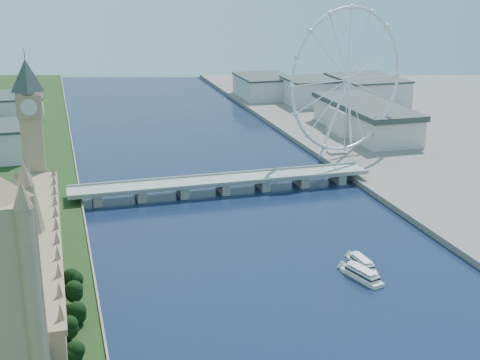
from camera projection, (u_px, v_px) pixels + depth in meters
name	position (u px, v px, depth m)	size (l,w,h in m)	color
parliament_range	(36.00, 259.00, 327.65)	(24.00, 200.00, 70.00)	tan
big_ben	(30.00, 118.00, 412.28)	(20.02, 20.02, 110.00)	tan
westminster_bridge	(223.00, 183.00, 483.61)	(220.00, 22.00, 9.50)	gray
london_eye	(348.00, 80.00, 546.79)	(113.60, 39.12, 124.30)	silver
county_hall	(364.00, 135.00, 650.12)	(54.00, 144.00, 35.00)	beige
city_skyline	(199.00, 101.00, 729.32)	(505.00, 280.00, 32.00)	beige
tour_boat_near	(362.00, 279.00, 348.79)	(7.55, 29.55, 6.53)	beige
tour_boat_far	(362.00, 266.00, 363.39)	(6.61, 26.06, 5.72)	beige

